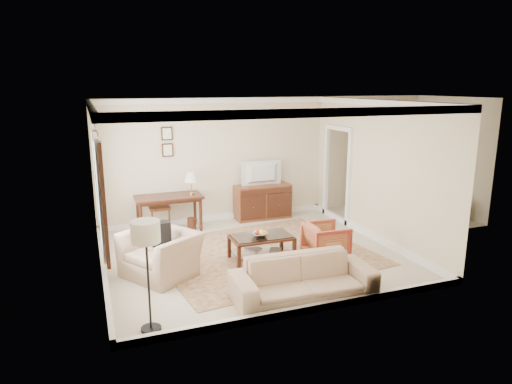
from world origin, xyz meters
TOP-DOWN VIEW (x-y plane):
  - room_shell at (0.00, 0.00)m, footprint 5.51×5.01m
  - annex_bedroom at (4.49, 1.15)m, footprint 3.00×2.70m
  - window_front at (-2.70, -0.70)m, footprint 0.12×1.56m
  - window_rear at (-2.70, 0.90)m, footprint 0.12×1.56m
  - doorway at (2.71, 1.50)m, footprint 0.10×1.12m
  - rug at (0.21, -0.04)m, footprint 4.27×3.78m
  - writing_desk at (-1.21, 2.04)m, footprint 1.46×0.73m
  - desk_chair at (-1.38, 2.39)m, footprint 0.47×0.47m
  - desk_lamp at (-0.69, 2.04)m, footprint 0.32×0.32m
  - framed_prints at (-1.11, 2.47)m, footprint 0.25×0.04m
  - sideboard at (1.09, 2.21)m, footprint 1.34×0.52m
  - tv at (1.09, 2.19)m, footprint 0.96×0.55m
  - coffee_table at (0.07, -0.33)m, footprint 1.13×0.67m
  - fruit_bowl at (0.02, -0.38)m, footprint 0.42×0.42m
  - book_a at (-0.12, -0.25)m, footprint 0.25×0.19m
  - book_b at (0.23, -0.35)m, footprint 0.26×0.16m
  - striped_armchair at (1.23, -0.68)m, footprint 0.71×0.75m
  - club_armchair at (-1.78, -0.38)m, footprint 1.27×1.39m
  - backpack at (-1.76, -0.35)m, footprint 0.36×0.39m
  - sofa at (0.10, -2.01)m, footprint 2.20×0.73m
  - floor_lamp at (-2.21, -2.15)m, footprint 0.37×0.37m

SIDE VIEW (x-z plane):
  - rug at x=0.21m, z-range 0.00..0.01m
  - book_b at x=0.23m, z-range -0.01..0.37m
  - book_a at x=-0.12m, z-range 0.00..0.37m
  - annex_bedroom at x=4.49m, z-range -1.11..1.79m
  - coffee_table at x=0.07m, z-range 0.13..0.61m
  - striped_armchair at x=1.23m, z-range 0.00..0.74m
  - sideboard at x=1.09m, z-range 0.00..0.83m
  - sofa at x=0.10m, z-range 0.00..0.85m
  - club_armchair at x=-1.78m, z-range 0.00..1.02m
  - desk_chair at x=-1.38m, z-range 0.00..1.05m
  - fruit_bowl at x=0.02m, z-range 0.48..0.58m
  - writing_desk at x=-1.21m, z-range 0.29..1.08m
  - backpack at x=-1.76m, z-range 0.56..0.96m
  - desk_lamp at x=-0.69m, z-range 0.80..1.30m
  - doorway at x=2.71m, z-range -0.05..2.20m
  - floor_lamp at x=-2.21m, z-range 0.51..2.02m
  - tv at x=1.09m, z-range 1.24..1.37m
  - window_front at x=-2.70m, z-range 0.65..2.45m
  - window_rear at x=-2.70m, z-range 0.65..2.45m
  - framed_prints at x=-1.11m, z-range 1.60..2.28m
  - room_shell at x=0.00m, z-range 1.02..3.93m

